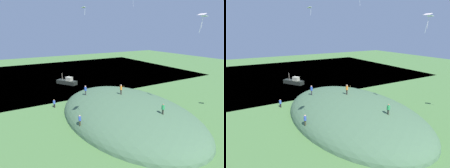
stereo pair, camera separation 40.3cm
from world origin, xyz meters
The scene contains 13 objects.
ground_plane centered at (0.00, 0.00, 0.00)m, with size 160.00×160.00×0.00m, color #467039.
lake_water centered at (-29.88, 0.00, -0.20)m, with size 53.95×80.00×0.40m, color #365272.
grass_hill centered at (9.98, -3.50, 0.00)m, with size 31.56×20.07×7.12m, color #436345.
boat_on_lake centered at (-16.08, -5.45, 0.71)m, with size 6.10×4.73×2.96m.
person_near_shore centered at (8.50, -3.63, 4.70)m, with size 0.51×0.51×1.82m.
person_walking_path centered at (11.69, -12.87, 2.26)m, with size 0.40×0.40×1.66m.
person_on_hilltop centered at (3.26, -8.22, 3.89)m, with size 0.53×0.53×1.81m.
person_with_child centered at (-0.27, -13.39, 1.05)m, with size 0.60×0.60×1.69m.
person_watching_kites centered at (17.93, -2.71, 4.04)m, with size 0.47×0.47×1.58m.
kite_2 centered at (19.17, 2.36, 16.32)m, with size 0.89×0.73×2.25m.
kite_5 centered at (17.76, 3.85, 16.79)m, with size 1.12×0.77×2.05m.
kite_8 centered at (4.34, -8.49, 18.25)m, with size 0.83×0.93×1.36m.
mooring_post centered at (-3.18, 5.00, 0.56)m, with size 0.14×0.14×1.12m, color brown.
Camera 2 is at (36.99, -22.14, 14.68)m, focal length 31.95 mm.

